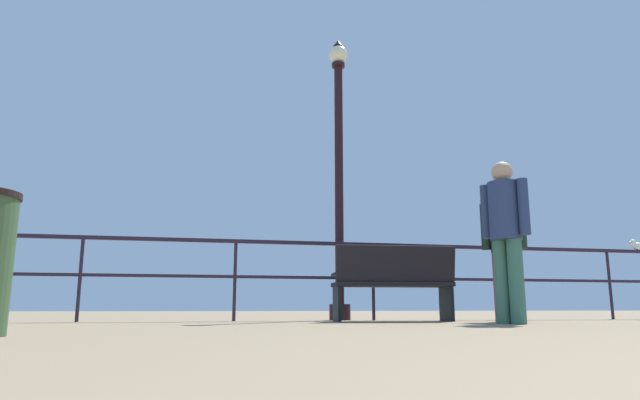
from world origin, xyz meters
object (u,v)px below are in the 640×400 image
(person_by_bench, at_px, (506,229))
(person_at_railing, at_px, (504,242))
(seagull_on_rail, at_px, (637,245))
(lamppost_center, at_px, (339,169))
(bench_near_left, at_px, (394,280))

(person_by_bench, xyz_separation_m, person_at_railing, (0.44, 0.78, -0.05))
(person_by_bench, height_order, person_at_railing, person_by_bench)
(seagull_on_rail, bearing_deg, person_at_railing, -158.43)
(lamppost_center, height_order, person_by_bench, lamppost_center)
(seagull_on_rail, bearing_deg, bench_near_left, -171.05)
(person_at_railing, bearing_deg, bench_near_left, 157.52)
(person_by_bench, relative_size, seagull_on_rail, 5.00)
(bench_near_left, distance_m, seagull_on_rail, 4.44)
(person_by_bench, xyz_separation_m, seagull_on_rail, (3.51, 1.99, 0.12))
(bench_near_left, distance_m, person_at_railing, 1.46)
(lamppost_center, distance_m, seagull_on_rail, 4.92)
(lamppost_center, distance_m, person_at_railing, 2.59)
(lamppost_center, distance_m, person_by_bench, 2.85)
(seagull_on_rail, bearing_deg, person_by_bench, -150.44)
(lamppost_center, relative_size, seagull_on_rail, 11.90)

